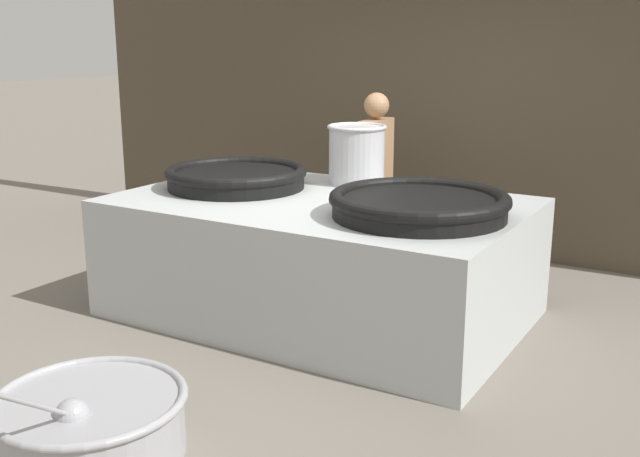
# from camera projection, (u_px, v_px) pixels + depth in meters

# --- Properties ---
(ground_plane) EXTENTS (60.00, 60.00, 0.00)m
(ground_plane) POSITION_uv_depth(u_px,v_px,m) (320.00, 313.00, 5.93)
(ground_plane) COLOR slate
(back_wall) EXTENTS (8.79, 0.24, 3.37)m
(back_wall) POSITION_uv_depth(u_px,v_px,m) (443.00, 82.00, 7.53)
(back_wall) COLOR #4C4233
(back_wall) RESTS_ON ground_plane
(hearth_platform) EXTENTS (3.06, 1.93, 0.92)m
(hearth_platform) POSITION_uv_depth(u_px,v_px,m) (320.00, 257.00, 5.82)
(hearth_platform) COLOR #B2B7B7
(hearth_platform) RESTS_ON ground_plane
(giant_wok_near) EXTENTS (1.16, 1.16, 0.18)m
(giant_wok_near) POSITION_uv_depth(u_px,v_px,m) (236.00, 177.00, 6.12)
(giant_wok_near) COLOR black
(giant_wok_near) RESTS_ON hearth_platform
(giant_wok_far) EXTENTS (1.24, 1.24, 0.18)m
(giant_wok_far) POSITION_uv_depth(u_px,v_px,m) (419.00, 204.00, 5.12)
(giant_wok_far) COLOR black
(giant_wok_far) RESTS_ON hearth_platform
(stock_pot) EXTENTS (0.50, 0.50, 0.49)m
(stock_pot) POSITION_uv_depth(u_px,v_px,m) (357.00, 153.00, 6.26)
(stock_pot) COLOR #B7B7BC
(stock_pot) RESTS_ON hearth_platform
(cook) EXTENTS (0.40, 0.61, 1.64)m
(cook) POSITION_uv_depth(u_px,v_px,m) (374.00, 176.00, 6.84)
(cook) COLOR #9E7551
(cook) RESTS_ON ground_plane
(prep_bowl_vegetables) EXTENTS (1.01, 1.27, 0.76)m
(prep_bowl_vegetables) POSITION_uv_depth(u_px,v_px,m) (91.00, 421.00, 3.87)
(prep_bowl_vegetables) COLOR #9E9EA3
(prep_bowl_vegetables) RESTS_ON ground_plane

